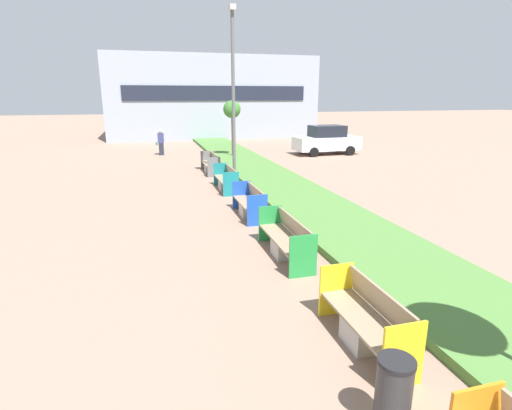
% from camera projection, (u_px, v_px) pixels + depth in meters
% --- Properties ---
extents(planter_grass_strip, '(2.80, 120.00, 0.18)m').
position_uv_depth(planter_grass_strip, '(347.00, 229.00, 11.23)').
color(planter_grass_strip, '#4C7A38').
rests_on(planter_grass_strip, ground).
extents(building_backdrop, '(18.34, 7.92, 7.08)m').
position_uv_depth(building_backdrop, '(210.00, 97.00, 37.17)').
color(building_backdrop, '#939EAD').
rests_on(building_backdrop, ground).
extents(bench_yellow_frame, '(0.65, 1.95, 0.94)m').
position_uv_depth(bench_yellow_frame, '(366.00, 324.00, 6.08)').
color(bench_yellow_frame, '#ADA8A0').
rests_on(bench_yellow_frame, ground).
extents(bench_green_frame, '(0.65, 2.37, 0.94)m').
position_uv_depth(bench_green_frame, '(286.00, 242.00, 9.47)').
color(bench_green_frame, '#ADA8A0').
rests_on(bench_green_frame, ground).
extents(bench_blue_frame, '(0.65, 2.03, 0.94)m').
position_uv_depth(bench_blue_frame, '(250.00, 205.00, 12.64)').
color(bench_blue_frame, '#ADA8A0').
rests_on(bench_blue_frame, ground).
extents(bench_teal_frame, '(0.65, 2.16, 0.94)m').
position_uv_depth(bench_teal_frame, '(227.00, 181.00, 16.14)').
color(bench_teal_frame, '#ADA8A0').
rests_on(bench_teal_frame, ground).
extents(bench_grey_frame, '(0.65, 2.32, 0.94)m').
position_uv_depth(bench_grey_frame, '(211.00, 165.00, 19.79)').
color(bench_grey_frame, '#ADA8A0').
rests_on(bench_grey_frame, ground).
extents(litter_bin, '(0.42, 0.42, 0.94)m').
position_uv_depth(litter_bin, '(393.00, 396.00, 4.47)').
color(litter_bin, '#2D2D30').
rests_on(litter_bin, ground).
extents(street_lamp_post, '(0.24, 0.44, 7.17)m').
position_uv_depth(street_lamp_post, '(233.00, 89.00, 16.54)').
color(street_lamp_post, '#56595B').
rests_on(street_lamp_post, ground).
extents(sapling_tree_far, '(1.04, 1.04, 3.44)m').
position_uv_depth(sapling_tree_far, '(232.00, 110.00, 23.71)').
color(sapling_tree_far, brown).
rests_on(sapling_tree_far, ground).
extents(pedestrian_walking, '(0.53, 0.24, 1.61)m').
position_uv_depth(pedestrian_walking, '(161.00, 142.00, 25.53)').
color(pedestrian_walking, '#232633').
rests_on(pedestrian_walking, ground).
extents(parked_car_distant, '(4.25, 2.00, 1.86)m').
position_uv_depth(parked_car_distant, '(327.00, 140.00, 25.88)').
color(parked_car_distant, silver).
rests_on(parked_car_distant, ground).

